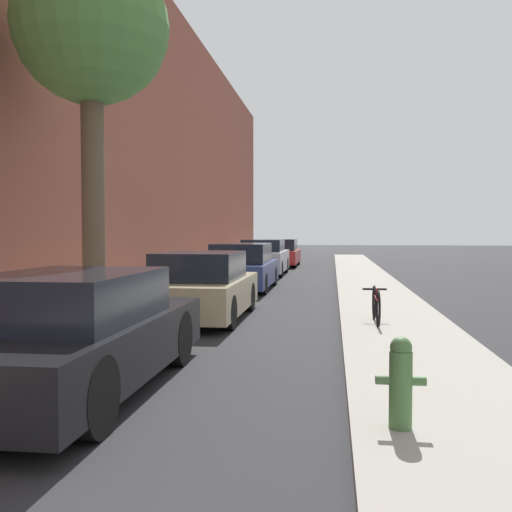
% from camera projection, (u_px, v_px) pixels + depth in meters
% --- Properties ---
extents(ground_plane, '(120.00, 120.00, 0.00)m').
position_uv_depth(ground_plane, '(267.00, 296.00, 15.75)').
color(ground_plane, '#28282B').
extents(sidewalk_left, '(2.00, 52.00, 0.12)m').
position_uv_depth(sidewalk_left, '(163.00, 293.00, 16.13)').
color(sidewalk_left, '#9E998E').
rests_on(sidewalk_left, ground).
extents(sidewalk_right, '(2.00, 52.00, 0.12)m').
position_uv_depth(sidewalk_right, '(376.00, 296.00, 15.37)').
color(sidewalk_right, '#9E998E').
rests_on(sidewalk_right, ground).
extents(building_facade_left, '(0.70, 52.00, 9.93)m').
position_uv_depth(building_facade_left, '(114.00, 115.00, 16.10)').
color(building_facade_left, brown).
rests_on(building_facade_left, ground).
extents(parked_car_black, '(1.74, 4.40, 1.32)m').
position_uv_depth(parked_car_black, '(75.00, 335.00, 6.31)').
color(parked_car_black, black).
rests_on(parked_car_black, ground).
extents(parked_car_champagne, '(1.74, 4.03, 1.35)m').
position_uv_depth(parked_car_champagne, '(201.00, 287.00, 11.61)').
color(parked_car_champagne, black).
rests_on(parked_car_champagne, ground).
extents(parked_car_navy, '(1.76, 4.49, 1.40)m').
position_uv_depth(parked_car_navy, '(242.00, 268.00, 17.52)').
color(parked_car_navy, black).
rests_on(parked_car_navy, ground).
extents(parked_car_silver, '(1.73, 4.44, 1.43)m').
position_uv_depth(parked_car_silver, '(264.00, 258.00, 23.50)').
color(parked_car_silver, black).
rests_on(parked_car_silver, ground).
extents(parked_car_red, '(1.86, 4.68, 1.37)m').
position_uv_depth(parked_car_red, '(280.00, 253.00, 29.44)').
color(parked_car_red, black).
rests_on(parked_car_red, ground).
extents(street_tree_near, '(2.60, 2.60, 6.36)m').
position_uv_depth(street_tree_near, '(91.00, 32.00, 9.73)').
color(street_tree_near, brown).
rests_on(street_tree_near, sidewalk_left).
extents(fire_hydrant, '(0.41, 0.19, 0.77)m').
position_uv_depth(fire_hydrant, '(401.00, 381.00, 4.82)').
color(fire_hydrant, '#47703D').
rests_on(fire_hydrant, sidewalk_right).
extents(bicycle, '(0.44, 1.55, 0.63)m').
position_uv_depth(bicycle, '(376.00, 305.00, 10.39)').
color(bicycle, black).
rests_on(bicycle, sidewalk_right).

